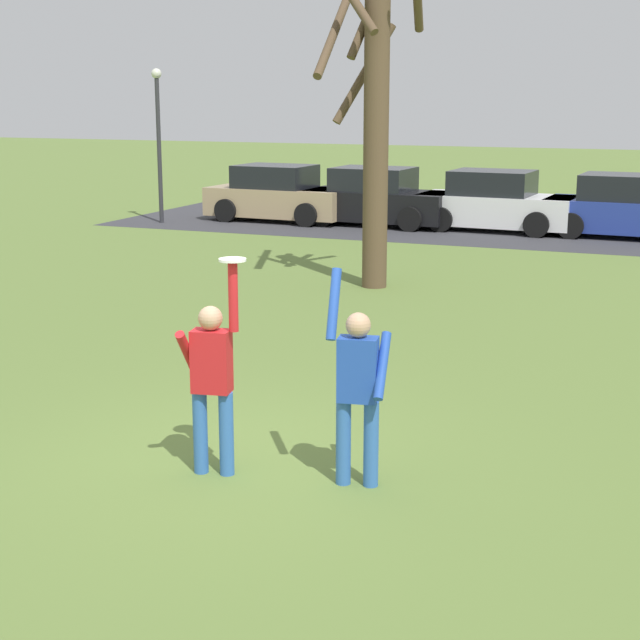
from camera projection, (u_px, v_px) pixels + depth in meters
name	position (u px, v px, depth m)	size (l,w,h in m)	color
ground_plane	(235.00, 461.00, 9.77)	(120.00, 120.00, 0.00)	olive
person_catcher	(212.00, 375.00, 9.24)	(0.57, 0.49, 2.08)	#3366B7
person_defender	(358.00, 384.00, 8.97)	(0.59, 0.50, 2.04)	#3366B7
frisbee_disc	(232.00, 260.00, 8.95)	(0.25, 0.25, 0.02)	white
parked_car_tan	(279.00, 195.00, 28.18)	(4.19, 2.20, 1.59)	tan
parked_car_black	(377.00, 199.00, 27.26)	(4.19, 2.20, 1.59)	black
parked_car_white	(496.00, 203.00, 26.17)	(4.19, 2.20, 1.59)	white
parked_car_blue	(628.00, 209.00, 24.91)	(4.19, 2.20, 1.59)	#233893
parking_strip	(498.00, 230.00, 26.36)	(21.44, 6.40, 0.01)	#38383D
bare_tree_tall	(374.00, 121.00, 17.96)	(1.87, 1.83, 6.02)	brown
lamppost_by_lot	(158.00, 130.00, 27.30)	(0.28, 0.28, 4.26)	#2D2D33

